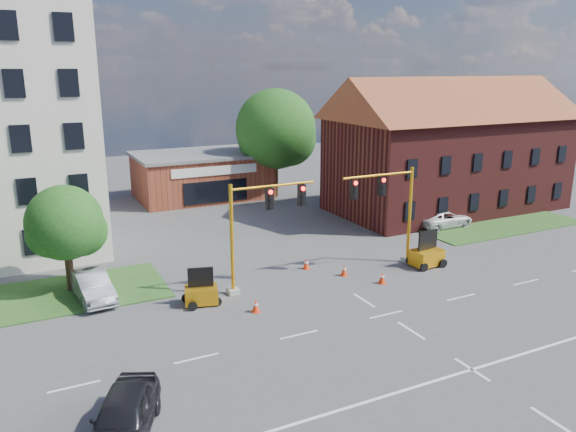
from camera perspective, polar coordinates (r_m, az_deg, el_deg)
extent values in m
plane|color=#49494C|center=(29.41, 9.94, -9.83)|extent=(120.00, 120.00, 0.00)
cube|color=#224F1D|center=(47.27, 21.25, -1.04)|extent=(14.00, 4.00, 0.08)
cube|color=brown|center=(54.77, -8.77, 3.99)|extent=(12.00, 8.00, 4.00)
cube|color=slate|center=(54.41, -8.86, 6.22)|extent=(12.40, 8.40, 0.30)
cube|color=silver|center=(50.77, -7.41, 4.57)|extent=(8.00, 0.10, 0.80)
cube|color=black|center=(51.14, -7.34, 2.47)|extent=(6.00, 0.10, 2.00)
cube|color=#501A18|center=(51.26, 15.93, 5.13)|extent=(20.00, 10.00, 8.00)
cylinder|color=#362213|center=(54.29, -1.24, 4.41)|extent=(0.44, 0.44, 4.63)
sphere|color=#1B4816|center=(53.68, -1.27, 8.83)|extent=(7.60, 7.60, 7.60)
sphere|color=#1B4816|center=(54.73, 0.06, 7.84)|extent=(5.32, 5.32, 5.32)
cylinder|color=#362213|center=(33.67, -21.33, -4.84)|extent=(0.44, 0.44, 2.82)
sphere|color=#1B4816|center=(32.94, -21.75, -0.64)|extent=(4.15, 4.15, 4.15)
sphere|color=#1B4816|center=(33.46, -20.28, -1.41)|extent=(2.90, 2.90, 2.90)
cube|color=gray|center=(31.55, -5.58, -7.62)|extent=(0.60, 0.60, 0.30)
cylinder|color=orange|center=(30.54, -5.72, -2.49)|extent=(0.20, 0.20, 6.20)
cylinder|color=orange|center=(30.77, -1.49, 3.10)|extent=(5.00, 0.14, 0.14)
cube|color=black|center=(30.82, -1.90, 1.78)|extent=(0.40, 0.32, 1.20)
cube|color=black|center=(31.68, 1.39, 2.14)|extent=(0.40, 0.32, 1.20)
sphere|color=#FF0C07|center=(30.57, -1.77, 2.44)|extent=(0.24, 0.24, 0.24)
cube|color=gray|center=(37.19, 12.00, -4.33)|extent=(0.60, 0.60, 0.30)
cylinder|color=orange|center=(36.34, 12.25, 0.06)|extent=(0.20, 0.20, 6.20)
cylinder|color=orange|center=(34.25, 9.22, 4.12)|extent=(5.00, 0.14, 0.14)
cube|color=black|center=(34.53, 9.51, 3.01)|extent=(0.40, 0.32, 1.20)
cube|color=black|center=(33.42, 6.72, 2.72)|extent=(0.40, 0.32, 1.20)
sphere|color=#FF0C07|center=(34.31, 9.71, 3.61)|extent=(0.24, 0.24, 0.24)
cube|color=orange|center=(30.32, -8.80, -7.92)|extent=(1.96, 1.55, 0.86)
cube|color=black|center=(29.95, -8.88, -6.15)|extent=(1.32, 0.46, 1.05)
cube|color=orange|center=(36.52, 13.90, -4.07)|extent=(2.09, 1.51, 0.98)
cube|color=black|center=(36.17, 14.02, -2.36)|extent=(1.53, 0.30, 1.20)
cube|color=#F9360D|center=(29.29, -3.29, -9.68)|extent=(0.38, 0.38, 0.04)
cone|color=#F9360D|center=(29.15, -3.30, -9.09)|extent=(0.40, 0.40, 0.70)
cylinder|color=silver|center=(29.12, -3.30, -8.96)|extent=(0.27, 0.27, 0.09)
cube|color=#F9360D|center=(35.17, 1.85, -5.36)|extent=(0.38, 0.38, 0.04)
cone|color=#F9360D|center=(35.06, 1.86, -4.85)|extent=(0.40, 0.40, 0.70)
cylinder|color=silver|center=(35.03, 1.86, -4.75)|extent=(0.27, 0.27, 0.09)
cube|color=#F9360D|center=(33.35, 9.51, -6.72)|extent=(0.38, 0.38, 0.04)
cone|color=#F9360D|center=(33.23, 9.54, -6.19)|extent=(0.40, 0.40, 0.70)
cylinder|color=silver|center=(33.20, 9.54, -6.08)|extent=(0.27, 0.27, 0.09)
cube|color=#F9360D|center=(34.24, 5.70, -6.01)|extent=(0.38, 0.38, 0.04)
cone|color=#F9360D|center=(34.12, 5.72, -5.49)|extent=(0.40, 0.40, 0.70)
cylinder|color=silver|center=(34.10, 5.72, -5.38)|extent=(0.27, 0.27, 0.09)
imported|color=white|center=(45.74, 15.57, -0.27)|extent=(4.82, 2.31, 1.32)
imported|color=black|center=(20.80, -16.36, -18.96)|extent=(3.67, 5.09, 1.61)
imported|color=#A1A3A9|center=(32.30, -19.28, -6.71)|extent=(2.05, 4.73, 1.52)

